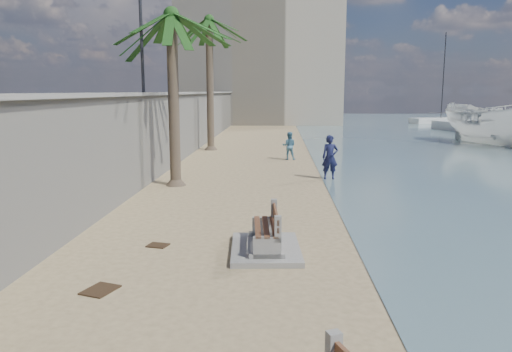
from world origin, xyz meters
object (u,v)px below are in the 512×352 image
object	(u,v)px
sailboat_west	(441,120)
person_b	(289,144)
bench_far	(266,234)
palm_mid	(171,17)
person_a	(330,154)
palm_back	(209,22)
yacht_far	(466,128)
boat_cruiser	(494,122)

from	to	relation	value
sailboat_west	person_b	bearing A→B (deg)	-119.46
bench_far	palm_mid	size ratio (longest dim) A/B	0.32
person_a	person_b	xyz separation A→B (m)	(-1.59, 5.97, -0.23)
palm_back	person_a	distance (m)	13.91
bench_far	palm_back	size ratio (longest dim) A/B	0.27
yacht_far	sailboat_west	bearing A→B (deg)	-22.49
person_b	person_a	bearing A→B (deg)	109.79
yacht_far	person_b	bearing A→B (deg)	125.12
palm_mid	palm_back	world-z (taller)	palm_back
person_b	yacht_far	bearing A→B (deg)	-125.02
person_a	person_b	distance (m)	6.19
boat_cruiser	sailboat_west	distance (m)	24.54
palm_back	palm_mid	bearing A→B (deg)	-88.90
bench_far	person_a	distance (m)	10.03
boat_cruiser	yacht_far	size ratio (longest dim) A/B	0.50
palm_mid	yacht_far	world-z (taller)	palm_mid
palm_mid	person_b	xyz separation A→B (m)	(4.59, 7.63, -5.56)
palm_mid	sailboat_west	world-z (taller)	sailboat_west
person_b	sailboat_west	xyz separation A→B (m)	(18.28, 32.37, -0.51)
yacht_far	sailboat_west	distance (m)	12.59
person_a	sailboat_west	distance (m)	41.83
palm_mid	palm_back	distance (m)	12.09
boat_cruiser	yacht_far	world-z (taller)	boat_cruiser
bench_far	person_a	size ratio (longest dim) A/B	1.12
person_a	palm_back	bearing A→B (deg)	116.94
person_a	sailboat_west	xyz separation A→B (m)	(16.70, 38.35, -0.74)
palm_mid	person_a	distance (m)	8.33
palm_back	boat_cruiser	distance (m)	20.35
boat_cruiser	sailboat_west	xyz separation A→B (m)	(4.11, 24.16, -1.26)
person_a	palm_mid	bearing A→B (deg)	-169.84
bench_far	person_b	bearing A→B (deg)	86.91
bench_far	palm_mid	world-z (taller)	palm_mid
yacht_far	palm_mid	bearing A→B (deg)	127.38
palm_back	person_b	world-z (taller)	palm_back
palm_mid	person_a	xyz separation A→B (m)	(6.18, 1.66, -5.33)
palm_mid	yacht_far	bearing A→B (deg)	52.35
boat_cruiser	bench_far	bearing A→B (deg)	-140.26
yacht_far	sailboat_west	size ratio (longest dim) A/B	0.77
sailboat_west	palm_back	bearing A→B (deg)	-129.53
bench_far	sailboat_west	distance (m)	51.72
person_a	boat_cruiser	world-z (taller)	boat_cruiser
palm_back	sailboat_west	world-z (taller)	sailboat_west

